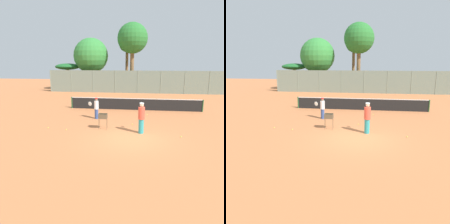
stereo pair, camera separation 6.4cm
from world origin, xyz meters
TOP-DOWN VIEW (x-y plane):
  - ground_plane at (0.00, 0.00)m, footprint 80.00×80.00m
  - tennis_net at (0.00, 7.62)m, footprint 11.89×0.10m
  - back_fence at (0.00, 18.36)m, footprint 25.08×0.08m
  - tree_0 at (-0.89, 20.35)m, footprint 4.27×4.27m
  - tree_1 at (-7.09, 21.12)m, footprint 5.17×5.17m
  - tree_2 at (-1.80, 22.86)m, footprint 2.44×2.44m
  - tree_3 at (-10.79, 21.18)m, footprint 3.81×3.81m
  - player_white_outfit at (-2.83, 4.12)m, footprint 0.88×0.33m
  - player_red_cap at (0.60, 1.08)m, footprint 0.41×0.94m
  - ball_cart at (-1.89, 1.61)m, footprint 0.56×0.41m
  - tennis_ball_0 at (-0.00, 2.85)m, footprint 0.07×0.07m
  - tennis_ball_1 at (-5.50, 1.28)m, footprint 0.07×0.07m
  - tennis_ball_2 at (-2.50, 5.67)m, footprint 0.07×0.07m
  - tennis_ball_3 at (2.93, 0.64)m, footprint 0.07×0.07m
  - tennis_ball_4 at (-4.18, 1.04)m, footprint 0.07×0.07m
  - tennis_ball_5 at (1.09, 5.79)m, footprint 0.07×0.07m

SIDE VIEW (x-z plane):
  - ground_plane at x=0.00m, z-range 0.00..0.00m
  - tennis_ball_0 at x=0.00m, z-range 0.00..0.07m
  - tennis_ball_1 at x=-5.50m, z-range 0.00..0.07m
  - tennis_ball_2 at x=-2.50m, z-range 0.00..0.07m
  - tennis_ball_3 at x=2.93m, z-range 0.00..0.07m
  - tennis_ball_4 at x=-4.18m, z-range 0.00..0.07m
  - tennis_ball_5 at x=1.09m, z-range 0.00..0.07m
  - tennis_net at x=0.00m, z-range 0.02..1.09m
  - ball_cart at x=-1.89m, z-range 0.27..1.29m
  - player_white_outfit at x=-2.83m, z-range 0.03..1.64m
  - player_red_cap at x=0.60m, z-range 0.03..1.93m
  - back_fence at x=0.00m, z-range 0.00..3.08m
  - tree_3 at x=-10.79m, z-range 1.41..5.39m
  - tree_1 at x=-7.09m, z-range 1.26..8.95m
  - tree_2 at x=-1.80m, z-range 2.55..10.65m
  - tree_0 at x=-0.89m, z-range 2.57..12.18m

